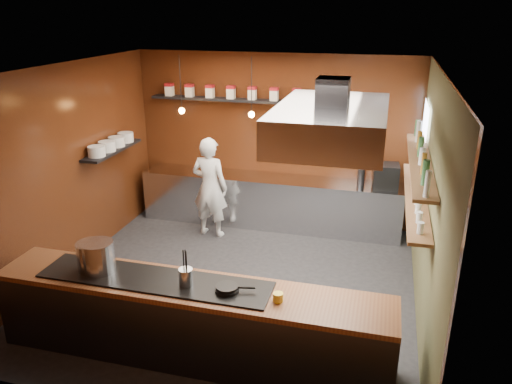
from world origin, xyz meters
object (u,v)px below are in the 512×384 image
(extractor_hood, at_px, (331,123))
(chef, at_px, (210,187))
(stockpot_small, at_px, (93,256))
(stockpot_large, at_px, (98,257))
(espresso_machine, at_px, (386,176))

(extractor_hood, xyz_separation_m, chef, (-2.18, 1.91, -1.64))
(extractor_hood, relative_size, stockpot_small, 5.74)
(extractor_hood, relative_size, stockpot_large, 5.57)
(extractor_hood, xyz_separation_m, stockpot_large, (-2.37, -1.19, -1.39))
(espresso_machine, bearing_deg, stockpot_large, -133.08)
(extractor_hood, distance_m, stockpot_large, 2.99)
(extractor_hood, height_order, chef, extractor_hood)
(stockpot_small, distance_m, espresso_machine, 4.86)
(extractor_hood, bearing_deg, espresso_machine, 75.36)
(espresso_machine, bearing_deg, extractor_hood, -108.70)
(stockpot_large, distance_m, espresso_machine, 4.82)
(stockpot_small, bearing_deg, espresso_machine, 50.07)
(stockpot_large, relative_size, chef, 0.21)
(stockpot_large, distance_m, chef, 3.12)
(chef, bearing_deg, stockpot_small, 91.66)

